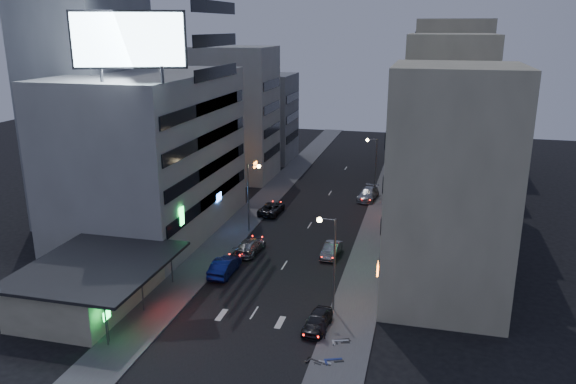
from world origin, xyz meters
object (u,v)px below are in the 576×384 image
(scooter_black_a, at_px, (323,356))
(person, at_px, (323,328))
(parked_car_right_far, at_px, (368,194))
(parked_car_right_near, at_px, (317,321))
(scooter_blue, at_px, (342,350))
(scooter_black_b, at_px, (349,332))
(parked_car_right_mid, at_px, (331,250))
(road_car_blue, at_px, (225,266))
(scooter_silver_a, at_px, (332,357))
(parked_car_left, at_px, (271,208))
(scooter_silver_b, at_px, (349,333))
(road_car_silver, at_px, (250,246))

(scooter_black_a, bearing_deg, person, 32.95)
(parked_car_right_far, distance_m, scooter_black_a, 39.99)
(parked_car_right_near, distance_m, scooter_blue, 4.44)
(person, relative_size, scooter_black_b, 1.01)
(parked_car_right_mid, distance_m, road_car_blue, 11.42)
(scooter_silver_a, relative_size, scooter_blue, 0.82)
(scooter_black_a, bearing_deg, parked_car_right_near, 37.77)
(parked_car_left, relative_size, scooter_silver_b, 2.75)
(scooter_silver_a, bearing_deg, scooter_black_b, -2.08)
(road_car_silver, relative_size, scooter_blue, 2.63)
(scooter_black_a, relative_size, scooter_silver_b, 0.84)
(road_car_blue, xyz_separation_m, scooter_black_a, (11.94, -12.37, -0.21))
(parked_car_right_far, height_order, scooter_silver_a, parked_car_right_far)
(person, relative_size, scooter_silver_b, 0.92)
(road_car_blue, distance_m, scooter_black_b, 15.85)
(scooter_silver_a, xyz_separation_m, scooter_blue, (0.60, 0.80, 0.11))
(parked_car_right_mid, distance_m, scooter_blue, 18.75)
(parked_car_left, relative_size, parked_car_right_far, 0.95)
(parked_car_right_far, xyz_separation_m, scooter_blue, (2.54, -39.06, -0.08))
(scooter_silver_b, bearing_deg, parked_car_right_far, -12.60)
(parked_car_right_mid, height_order, scooter_black_b, parked_car_right_mid)
(scooter_blue, xyz_separation_m, scooter_black_b, (0.10, 2.75, -0.07))
(parked_car_right_near, height_order, parked_car_right_mid, parked_car_right_near)
(scooter_silver_b, bearing_deg, person, 82.03)
(road_car_blue, distance_m, scooter_silver_b, 15.98)
(scooter_silver_a, height_order, scooter_black_b, scooter_black_b)
(road_car_silver, bearing_deg, parked_car_right_far, -111.04)
(scooter_black_b, bearing_deg, road_car_silver, 16.39)
(scooter_silver_a, bearing_deg, parked_car_left, 32.14)
(parked_car_right_near, xyz_separation_m, road_car_blue, (-10.60, 7.81, 0.11))
(road_car_blue, relative_size, scooter_blue, 2.55)
(road_car_blue, relative_size, scooter_black_b, 2.89)
(parked_car_left, distance_m, scooter_blue, 33.01)
(road_car_blue, relative_size, scooter_silver_b, 2.64)
(parked_car_right_mid, xyz_separation_m, road_car_silver, (-8.43, -1.19, 0.05))
(parked_car_right_mid, bearing_deg, scooter_black_a, -77.73)
(parked_car_right_far, bearing_deg, scooter_silver_a, -81.01)
(parked_car_right_mid, xyz_separation_m, parked_car_right_far, (1.47, 20.74, 0.10))
(parked_car_right_mid, height_order, scooter_silver_b, parked_car_right_mid)
(parked_car_right_mid, bearing_deg, scooter_silver_a, -75.91)
(scooter_silver_b, bearing_deg, scooter_black_a, 142.48)
(parked_car_right_mid, height_order, scooter_black_a, parked_car_right_mid)
(parked_car_right_near, distance_m, road_car_blue, 13.17)
(road_car_blue, bearing_deg, scooter_silver_b, 146.36)
(scooter_blue, bearing_deg, parked_car_left, 3.34)
(parked_car_right_near, distance_m, parked_car_right_mid, 14.74)
(road_car_silver, relative_size, scooter_black_b, 2.98)
(scooter_black_a, relative_size, scooter_silver_a, 1.00)
(parked_car_right_mid, distance_m, person, 16.25)
(scooter_silver_a, distance_m, scooter_silver_b, 3.39)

